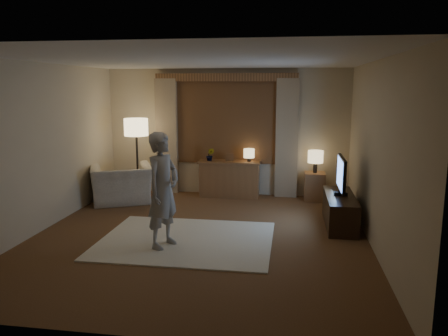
% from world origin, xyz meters
% --- Properties ---
extents(room, '(5.04, 5.54, 2.64)m').
position_xyz_m(room, '(0.00, 0.50, 1.33)').
color(room, brown).
rests_on(room, ground).
extents(rug, '(2.50, 2.00, 0.02)m').
position_xyz_m(rug, '(-0.15, -0.22, 0.01)').
color(rug, '#ECE4C6').
rests_on(rug, floor).
extents(sideboard, '(1.20, 0.40, 0.70)m').
position_xyz_m(sideboard, '(0.10, 2.50, 0.35)').
color(sideboard, brown).
rests_on(sideboard, floor).
extents(picture_frame, '(0.16, 0.02, 0.20)m').
position_xyz_m(picture_frame, '(0.10, 2.50, 0.80)').
color(picture_frame, brown).
rests_on(picture_frame, sideboard).
extents(plant, '(0.17, 0.13, 0.30)m').
position_xyz_m(plant, '(-0.30, 2.50, 0.85)').
color(plant, '#999999').
rests_on(plant, sideboard).
extents(table_lamp_sideboard, '(0.22, 0.22, 0.30)m').
position_xyz_m(table_lamp_sideboard, '(0.50, 2.50, 0.90)').
color(table_lamp_sideboard, black).
rests_on(table_lamp_sideboard, sideboard).
extents(floor_lamp, '(0.47, 0.47, 1.62)m').
position_xyz_m(floor_lamp, '(-1.71, 2.09, 1.36)').
color(floor_lamp, black).
rests_on(floor_lamp, floor).
extents(armchair, '(1.44, 1.37, 0.73)m').
position_xyz_m(armchair, '(-1.91, 1.71, 0.37)').
color(armchair, beige).
rests_on(armchair, floor).
extents(side_table, '(0.40, 0.40, 0.56)m').
position_xyz_m(side_table, '(1.82, 2.45, 0.28)').
color(side_table, brown).
rests_on(side_table, floor).
extents(table_lamp_side, '(0.30, 0.30, 0.44)m').
position_xyz_m(table_lamp_side, '(1.82, 2.45, 0.87)').
color(table_lamp_side, black).
rests_on(table_lamp_side, side_table).
extents(tv_stand, '(0.45, 1.40, 0.50)m').
position_xyz_m(tv_stand, '(2.15, 0.87, 0.25)').
color(tv_stand, black).
rests_on(tv_stand, floor).
extents(tv, '(0.21, 0.87, 0.63)m').
position_xyz_m(tv, '(2.15, 0.87, 0.85)').
color(tv, black).
rests_on(tv, tv_stand).
extents(person, '(0.57, 0.69, 1.61)m').
position_xyz_m(person, '(-0.40, -0.52, 0.83)').
color(person, '#A09B93').
rests_on(person, rug).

